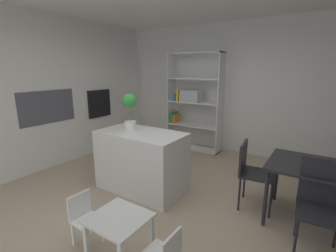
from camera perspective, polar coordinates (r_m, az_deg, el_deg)
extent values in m
plane|color=tan|center=(3.52, -1.06, -17.84)|extent=(8.77, 8.77, 0.00)
cube|color=silver|center=(5.46, 15.31, 8.44)|extent=(6.38, 0.06, 2.78)
cube|color=silver|center=(5.17, -28.02, 7.08)|extent=(0.63, 4.91, 2.78)
cube|color=#4C4C56|center=(4.89, -26.60, 4.02)|extent=(0.01, 1.05, 0.60)
cube|color=black|center=(5.56, -15.92, 5.14)|extent=(0.04, 0.59, 0.60)
cylinder|color=#B7BABC|center=(5.56, -16.32, 7.69)|extent=(0.02, 0.47, 0.02)
cube|color=silver|center=(3.72, -6.27, -8.25)|extent=(1.30, 0.72, 0.91)
cylinder|color=white|center=(3.77, -8.89, 0.20)|extent=(0.18, 0.18, 0.13)
cylinder|color=#476633|center=(3.73, -8.99, 2.88)|extent=(0.01, 0.01, 0.23)
sphere|color=green|center=(3.70, -9.11, 5.88)|extent=(0.21, 0.21, 0.21)
cube|color=white|center=(5.78, 0.81, 6.05)|extent=(0.02, 0.35, 2.16)
cube|color=white|center=(5.22, 12.28, 4.95)|extent=(0.02, 0.35, 2.16)
cube|color=white|center=(5.43, 6.56, 16.78)|extent=(1.25, 0.35, 0.02)
cube|color=white|center=(5.72, 5.98, -5.10)|extent=(1.25, 0.35, 0.02)
cube|color=white|center=(5.57, 6.12, 0.17)|extent=(1.21, 0.35, 0.02)
cube|color=white|center=(5.47, 6.26, 5.56)|extent=(1.21, 0.35, 0.02)
cube|color=white|center=(5.42, 6.40, 11.09)|extent=(1.21, 0.35, 0.02)
cube|color=#338E4C|center=(5.79, 1.57, 2.11)|extent=(0.05, 0.29, 0.24)
cube|color=orange|center=(5.76, 2.10, 1.80)|extent=(0.05, 0.29, 0.19)
cube|color=#2D6BAD|center=(5.67, 2.31, 6.85)|extent=(0.03, 0.29, 0.16)
cube|color=gold|center=(5.63, 2.90, 7.24)|extent=(0.06, 0.29, 0.25)
cube|color=silver|center=(5.60, 3.61, 7.03)|extent=(0.04, 0.29, 0.22)
cube|color=#38383D|center=(5.57, 4.12, 6.99)|extent=(0.04, 0.29, 0.22)
cube|color=#B7BABC|center=(5.49, 5.61, 7.08)|extent=(0.44, 0.31, 0.26)
cube|color=silver|center=(2.43, -11.59, -20.58)|extent=(0.52, 0.50, 0.03)
cube|color=silver|center=(2.61, -18.68, -25.09)|extent=(0.04, 0.04, 0.47)
cube|color=silver|center=(2.82, -11.57, -21.30)|extent=(0.04, 0.04, 0.47)
cube|color=silver|center=(2.58, -3.88, -24.78)|extent=(0.04, 0.04, 0.47)
cube|color=silver|center=(2.16, 0.96, -26.84)|extent=(0.03, 0.27, 0.24)
cube|color=white|center=(2.84, -18.47, -20.44)|extent=(0.28, 0.28, 0.02)
cube|color=white|center=(2.85, -20.23, -17.05)|extent=(0.03, 0.27, 0.26)
cube|color=white|center=(2.80, -18.76, -24.65)|extent=(0.03, 0.03, 0.27)
cube|color=white|center=(2.90, -14.95, -22.83)|extent=(0.03, 0.03, 0.27)
cube|color=white|center=(2.95, -21.48, -22.68)|extent=(0.03, 0.03, 0.27)
cube|color=white|center=(3.05, -17.79, -21.07)|extent=(0.03, 0.03, 0.27)
cube|color=#232328|center=(3.28, 33.23, -8.46)|extent=(1.19, 0.82, 0.03)
cylinder|color=#232328|center=(3.14, 22.09, -15.55)|extent=(0.04, 0.04, 0.71)
cylinder|color=#232328|center=(3.77, 24.33, -10.78)|extent=(0.04, 0.04, 0.71)
cube|color=#232328|center=(3.43, 20.52, -10.63)|extent=(0.48, 0.48, 0.03)
cube|color=#232328|center=(3.38, 17.37, -6.94)|extent=(0.08, 0.43, 0.39)
cylinder|color=#232328|center=(3.36, 23.08, -16.05)|extent=(0.03, 0.03, 0.46)
cylinder|color=#232328|center=(3.69, 23.53, -13.35)|extent=(0.03, 0.03, 0.46)
cylinder|color=#232328|center=(3.39, 16.51, -15.20)|extent=(0.03, 0.03, 0.46)
cylinder|color=#232328|center=(3.72, 17.60, -12.62)|extent=(0.03, 0.03, 0.46)
cube|color=#232328|center=(2.91, 32.31, -17.14)|extent=(0.46, 0.46, 0.03)
cube|color=#232328|center=(2.98, 32.76, -10.97)|extent=(0.43, 0.06, 0.49)
cylinder|color=#232328|center=(2.86, 27.94, -22.60)|extent=(0.03, 0.03, 0.43)
cylinder|color=#232328|center=(3.17, 28.15, -18.79)|extent=(0.03, 0.03, 0.43)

